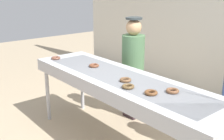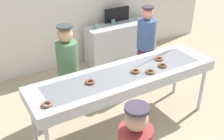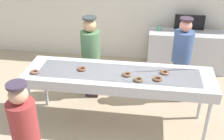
% 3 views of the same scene
% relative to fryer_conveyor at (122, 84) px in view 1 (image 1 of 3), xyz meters
% --- Properties ---
extents(fryer_conveyor, '(2.91, 0.80, 0.98)m').
position_rel_fryer_conveyor_xyz_m(fryer_conveyor, '(0.00, 0.00, 0.00)').
color(fryer_conveyor, '#B7BABF').
rests_on(fryer_conveyor, ground).
extents(chocolate_donut_0, '(0.15, 0.15, 0.03)m').
position_rel_fryer_conveyor_xyz_m(chocolate_donut_0, '(0.13, -0.06, 0.10)').
color(chocolate_donut_0, brown).
rests_on(chocolate_donut_0, fryer_conveyor).
extents(chocolate_donut_1, '(0.15, 0.15, 0.03)m').
position_rel_fryer_conveyor_xyz_m(chocolate_donut_1, '(0.70, 0.08, 0.10)').
color(chocolate_donut_1, brown).
rests_on(chocolate_donut_1, fryer_conveyor).
extents(chocolate_donut_2, '(0.16, 0.16, 0.03)m').
position_rel_fryer_conveyor_xyz_m(chocolate_donut_2, '(0.31, -0.18, 0.10)').
color(chocolate_donut_2, brown).
rests_on(chocolate_donut_2, fryer_conveyor).
extents(chocolate_donut_3, '(0.19, 0.19, 0.03)m').
position_rel_fryer_conveyor_xyz_m(chocolate_donut_3, '(0.59, -0.13, 0.10)').
color(chocolate_donut_3, brown).
rests_on(chocolate_donut_3, fryer_conveyor).
extents(chocolate_donut_4, '(0.19, 0.19, 0.03)m').
position_rel_fryer_conveyor_xyz_m(chocolate_donut_4, '(-1.27, -0.19, 0.10)').
color(chocolate_donut_4, brown).
rests_on(chocolate_donut_4, fryer_conveyor).
extents(chocolate_donut_5, '(0.17, 0.17, 0.03)m').
position_rel_fryer_conveyor_xyz_m(chocolate_donut_5, '(-0.58, 0.01, 0.10)').
color(chocolate_donut_5, brown).
rests_on(chocolate_donut_5, fryer_conveyor).
extents(worker_baker, '(0.34, 0.34, 1.59)m').
position_rel_fryer_conveyor_xyz_m(worker_baker, '(-0.60, 0.76, 0.01)').
color(worker_baker, '#312228').
rests_on(worker_baker, ground).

